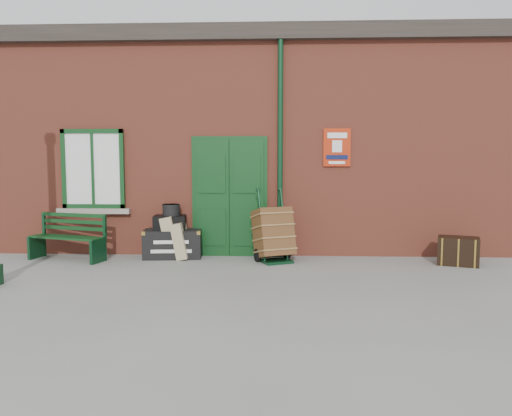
# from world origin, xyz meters

# --- Properties ---
(ground) EXTENTS (80.00, 80.00, 0.00)m
(ground) POSITION_xyz_m (0.00, 0.00, 0.00)
(ground) COLOR gray
(ground) RESTS_ON ground
(station_building) EXTENTS (10.30, 4.30, 4.36)m
(station_building) POSITION_xyz_m (-0.00, 3.49, 2.16)
(station_building) COLOR #A14834
(station_building) RESTS_ON ground
(bench) EXTENTS (1.47, 0.81, 0.87)m
(bench) POSITION_xyz_m (-3.20, 0.96, 0.44)
(bench) COLOR #0F3816
(bench) RESTS_ON ground
(houdini_trunk) EXTENTS (1.11, 0.69, 0.53)m
(houdini_trunk) POSITION_xyz_m (-1.35, 1.25, 0.26)
(houdini_trunk) COLOR black
(houdini_trunk) RESTS_ON ground
(strongbox) EXTENTS (0.62, 0.48, 0.26)m
(strongbox) POSITION_xyz_m (-1.40, 1.25, 0.66)
(strongbox) COLOR black
(strongbox) RESTS_ON houdini_trunk
(hatbox) EXTENTS (0.35, 0.35, 0.21)m
(hatbox) POSITION_xyz_m (-1.37, 1.25, 0.90)
(hatbox) COLOR black
(hatbox) RESTS_ON strongbox
(suitcase_back) EXTENTS (0.38, 0.56, 0.80)m
(suitcase_back) POSITION_xyz_m (-1.35, 1.25, 0.40)
(suitcase_back) COLOR tan
(suitcase_back) RESTS_ON ground
(suitcase_front) EXTENTS (0.33, 0.50, 0.68)m
(suitcase_front) POSITION_xyz_m (-1.17, 1.15, 0.34)
(suitcase_front) COLOR tan
(suitcase_front) RESTS_ON ground
(porter_trolley) EXTENTS (0.84, 0.87, 1.29)m
(porter_trolley) POSITION_xyz_m (0.53, 0.98, 0.50)
(porter_trolley) COLOR black
(porter_trolley) RESTS_ON ground
(dark_trunk) EXTENTS (0.78, 0.63, 0.49)m
(dark_trunk) POSITION_xyz_m (3.75, 0.82, 0.24)
(dark_trunk) COLOR black
(dark_trunk) RESTS_ON ground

